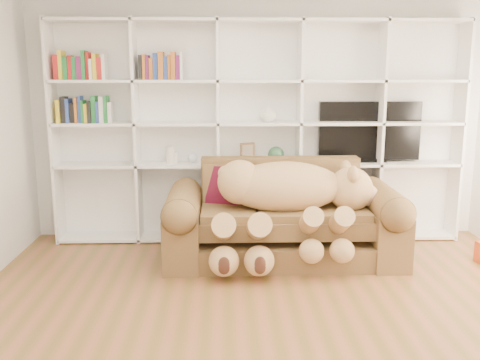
{
  "coord_description": "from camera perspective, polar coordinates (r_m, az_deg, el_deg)",
  "views": [
    {
      "loc": [
        -0.38,
        -3.47,
        1.88
      ],
      "look_at": [
        -0.22,
        1.63,
        0.81
      ],
      "focal_mm": 40.0,
      "sensor_mm": 36.0,
      "label": 1
    }
  ],
  "objects": [
    {
      "name": "picture_frame",
      "position": [
        5.85,
        0.8,
        2.97
      ],
      "size": [
        0.16,
        0.09,
        0.21
      ],
      "primitive_type": "cube",
      "rotation": [
        0.0,
        0.0,
        0.4
      ],
      "color": "brown",
      "rests_on": "bookshelf"
    },
    {
      "name": "bookshelf",
      "position": [
        5.87,
        -0.37,
        6.19
      ],
      "size": [
        4.43,
        0.35,
        2.4
      ],
      "color": "white",
      "rests_on": "floor"
    },
    {
      "name": "wall_back",
      "position": [
        6.01,
        1.9,
        6.74
      ],
      "size": [
        5.0,
        0.02,
        2.7
      ],
      "primitive_type": "cube",
      "color": "white",
      "rests_on": "floor"
    },
    {
      "name": "teddy_bear",
      "position": [
        5.11,
        4.96,
        -1.95
      ],
      "size": [
        1.66,
        0.93,
        0.96
      ],
      "rotation": [
        0.0,
        0.0,
        -0.12
      ],
      "color": "tan",
      "rests_on": "sofa"
    },
    {
      "name": "figurine_short",
      "position": [
        5.88,
        -6.97,
        2.37
      ],
      "size": [
        0.09,
        0.09,
        0.12
      ],
      "primitive_type": "cylinder",
      "rotation": [
        0.0,
        0.0,
        -0.36
      ],
      "color": "silver",
      "rests_on": "bookshelf"
    },
    {
      "name": "tv",
      "position": [
        6.08,
        13.61,
        4.99
      ],
      "size": [
        1.12,
        0.18,
        0.66
      ],
      "color": "black",
      "rests_on": "bookshelf"
    },
    {
      "name": "sofa",
      "position": [
        5.38,
        4.58,
        -4.57
      ],
      "size": [
        2.31,
        1.0,
        0.97
      ],
      "color": "brown",
      "rests_on": "floor"
    },
    {
      "name": "figurine_tall",
      "position": [
        5.88,
        -7.46,
        2.68
      ],
      "size": [
        0.1,
        0.1,
        0.18
      ],
      "primitive_type": "cylinder",
      "rotation": [
        0.0,
        0.0,
        0.13
      ],
      "color": "silver",
      "rests_on": "bookshelf"
    },
    {
      "name": "floor",
      "position": [
        3.97,
        4.13,
        -16.49
      ],
      "size": [
        5.0,
        5.0,
        0.0
      ],
      "primitive_type": "plane",
      "color": "brown",
      "rests_on": "ground"
    },
    {
      "name": "wall_front",
      "position": [
        1.17,
        18.09,
        -15.59
      ],
      "size": [
        5.0,
        0.02,
        2.7
      ],
      "primitive_type": "cube",
      "color": "white",
      "rests_on": "floor"
    },
    {
      "name": "shelf_vase",
      "position": [
        5.82,
        3.04,
        7.12
      ],
      "size": [
        0.22,
        0.22,
        0.18
      ],
      "primitive_type": "imported",
      "rotation": [
        0.0,
        0.0,
        0.29
      ],
      "color": "white",
      "rests_on": "bookshelf"
    },
    {
      "name": "green_vase",
      "position": [
        5.88,
        3.86,
        2.72
      ],
      "size": [
        0.18,
        0.18,
        0.18
      ],
      "primitive_type": "sphere",
      "color": "#2E5B3A",
      "rests_on": "bookshelf"
    },
    {
      "name": "snow_globe",
      "position": [
        5.87,
        -5.07,
        2.37
      ],
      "size": [
        0.11,
        0.11,
        0.11
      ],
      "primitive_type": "sphere",
      "color": "silver",
      "rests_on": "bookshelf"
    },
    {
      "name": "throw_pillow",
      "position": [
        5.42,
        -1.36,
        -0.78
      ],
      "size": [
        0.46,
        0.34,
        0.43
      ],
      "primitive_type": "cube",
      "rotation": [
        -0.24,
        0.0,
        -0.29
      ],
      "color": "#510D22",
      "rests_on": "sofa"
    }
  ]
}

